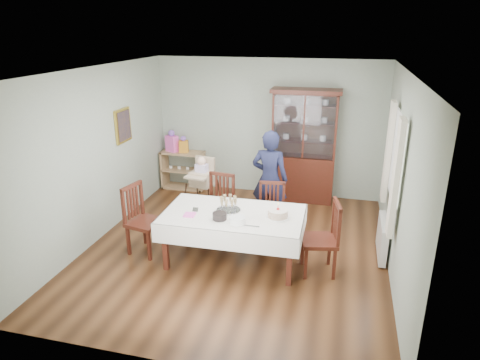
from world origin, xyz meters
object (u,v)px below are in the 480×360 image
(high_chair, at_px, (202,193))
(gift_bag_pink, at_px, (172,142))
(woman, at_px, (270,179))
(birthday_cake, at_px, (278,214))
(chair_far_left, at_px, (218,218))
(gift_bag_orange, at_px, (184,145))
(chair_end_right, at_px, (320,252))
(champagne_tray, at_px, (228,207))
(china_cabinet, at_px, (304,145))
(chair_far_right, at_px, (271,225))
(chair_end_left, at_px, (145,233))
(sideboard, at_px, (183,170))
(dining_table, at_px, (233,237))

(high_chair, relative_size, gift_bag_pink, 2.47)
(woman, relative_size, birthday_cake, 5.20)
(chair_far_left, height_order, gift_bag_orange, gift_bag_orange)
(woman, bearing_deg, chair_end_right, 131.24)
(high_chair, bearing_deg, champagne_tray, -47.58)
(china_cabinet, bearing_deg, woman, -107.52)
(chair_far_right, relative_size, gift_bag_orange, 2.77)
(champagne_tray, relative_size, gift_bag_orange, 1.01)
(chair_end_left, bearing_deg, gift_bag_orange, 20.87)
(china_cabinet, distance_m, gift_bag_pink, 2.72)
(chair_far_left, xyz_separation_m, woman, (0.74, 0.58, 0.54))
(china_cabinet, xyz_separation_m, high_chair, (-1.65, -1.22, -0.69))
(chair_far_left, xyz_separation_m, gift_bag_orange, (-1.30, 1.90, 0.65))
(birthday_cake, bearing_deg, chair_end_right, -0.77)
(chair_far_right, relative_size, high_chair, 0.85)
(chair_far_right, distance_m, chair_end_left, 1.96)
(birthday_cake, relative_size, gift_bag_orange, 0.94)
(chair_end_right, bearing_deg, chair_end_left, -101.22)
(sideboard, xyz_separation_m, gift_bag_orange, (0.04, -0.02, 0.55))
(chair_far_left, bearing_deg, gift_bag_pink, 136.53)
(gift_bag_orange, bearing_deg, chair_end_right, -41.22)
(champagne_tray, height_order, gift_bag_pink, gift_bag_pink)
(china_cabinet, relative_size, chair_end_right, 2.07)
(china_cabinet, height_order, chair_far_left, china_cabinet)
(woman, bearing_deg, gift_bag_pink, -24.97)
(dining_table, relative_size, gift_bag_pink, 4.46)
(gift_bag_orange, bearing_deg, dining_table, -56.29)
(china_cabinet, distance_m, gift_bag_orange, 2.46)
(sideboard, relative_size, woman, 0.53)
(woman, height_order, gift_bag_orange, woman)
(china_cabinet, xyz_separation_m, sideboard, (-2.50, 0.02, -0.72))
(gift_bag_pink, bearing_deg, chair_far_left, -50.68)
(dining_table, distance_m, sideboard, 3.20)
(gift_bag_orange, bearing_deg, chair_far_left, -55.62)
(chair_far_left, relative_size, gift_bag_orange, 2.97)
(dining_table, relative_size, sideboard, 2.24)
(dining_table, relative_size, woman, 1.20)
(chair_end_left, relative_size, chair_end_right, 1.01)
(woman, bearing_deg, chair_end_left, 44.51)
(chair_far_left, distance_m, chair_end_left, 1.20)
(chair_end_left, bearing_deg, china_cabinet, -25.00)
(high_chair, bearing_deg, gift_bag_pink, 140.72)
(champagne_tray, height_order, birthday_cake, birthday_cake)
(gift_bag_orange, bearing_deg, woman, -32.96)
(chair_far_left, distance_m, birthday_cake, 1.40)
(chair_end_left, distance_m, champagne_tray, 1.38)
(gift_bag_pink, bearing_deg, gift_bag_orange, -0.00)
(chair_end_right, height_order, birthday_cake, chair_end_right)
(gift_bag_pink, bearing_deg, woman, -29.95)
(birthday_cake, relative_size, gift_bag_pink, 0.72)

